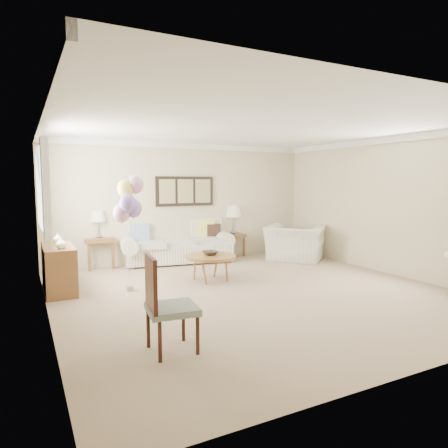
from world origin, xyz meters
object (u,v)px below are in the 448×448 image
object	(u,v)px
armchair	(295,243)
coffee_table	(210,257)
accent_chair	(165,302)
balloon_cluster	(129,200)
sofa	(177,245)

from	to	relation	value
armchair	coffee_table	bearing A→B (deg)	69.86
armchair	accent_chair	world-z (taller)	accent_chair
armchair	balloon_cluster	xyz separation A→B (m)	(-3.92, -0.89, 1.08)
coffee_table	accent_chair	distance (m)	3.04
armchair	accent_chair	xyz separation A→B (m)	(-4.18, -3.38, 0.14)
accent_chair	balloon_cluster	xyz separation A→B (m)	(0.26, 2.50, 0.94)
balloon_cluster	sofa	bearing A→B (deg)	51.85
balloon_cluster	coffee_table	bearing A→B (deg)	1.07
sofa	armchair	world-z (taller)	sofa
balloon_cluster	armchair	bearing A→B (deg)	12.73
armchair	accent_chair	size ratio (longest dim) A/B	1.17
coffee_table	armchair	distance (m)	2.64
armchair	balloon_cluster	bearing A→B (deg)	63.56
coffee_table	armchair	world-z (taller)	armchair
armchair	balloon_cluster	size ratio (longest dim) A/B	0.64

